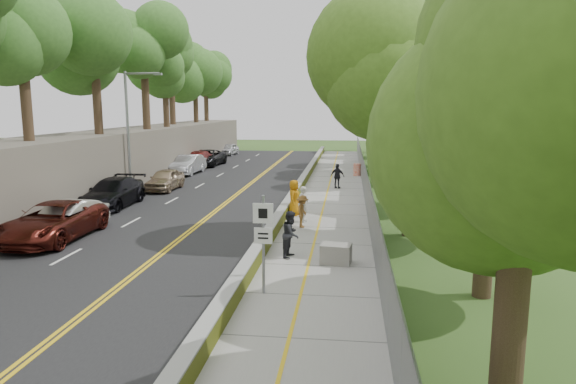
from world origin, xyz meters
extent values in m
plane|color=#33511E|center=(0.00, 0.00, 0.00)|extent=(140.00, 140.00, 0.00)
cube|color=black|center=(-5.40, 15.00, 0.02)|extent=(11.20, 66.00, 0.04)
cube|color=gray|center=(2.55, 15.00, 0.03)|extent=(4.20, 66.00, 0.05)
cube|color=#B2C810|center=(0.25, 15.00, 0.30)|extent=(0.42, 66.00, 0.60)
cube|color=#595147|center=(-13.50, 15.00, 2.00)|extent=(5.00, 66.00, 4.00)
cube|color=slate|center=(4.65, 15.00, 1.00)|extent=(0.04, 66.00, 2.00)
cylinder|color=gray|center=(-10.70, 14.00, 4.00)|extent=(0.18, 0.18, 8.00)
cylinder|color=gray|center=(-9.60, 14.00, 7.85)|extent=(2.30, 0.13, 0.13)
cube|color=gray|center=(-8.52, 14.00, 7.80)|extent=(0.50, 0.22, 0.14)
cylinder|color=gray|center=(1.05, -3.00, 1.60)|extent=(0.09, 0.09, 3.10)
cube|color=white|center=(1.05, -3.03, 2.60)|extent=(0.62, 0.04, 0.62)
cube|color=white|center=(1.05, -3.03, 1.90)|extent=(0.56, 0.04, 0.50)
cylinder|color=red|center=(4.30, 24.85, 0.55)|extent=(0.61, 0.61, 1.00)
cube|color=slate|center=(3.20, 0.37, 0.41)|extent=(1.19, 0.96, 0.73)
imported|color=white|center=(-9.00, 3.25, 0.79)|extent=(1.98, 4.68, 1.50)
imported|color=#4F1711|center=(-9.11, 2.34, 0.85)|extent=(2.74, 5.87, 1.62)
imported|color=black|center=(-9.92, 9.82, 0.85)|extent=(2.41, 5.66, 1.63)
imported|color=tan|center=(-9.02, 15.86, 0.77)|extent=(1.74, 4.31, 1.47)
imported|color=#BABBC3|center=(-10.07, 24.27, 0.85)|extent=(1.93, 5.01, 1.63)
imported|color=black|center=(-10.12, 30.51, 0.81)|extent=(2.88, 5.68, 1.54)
imported|color=maroon|center=(-10.53, 28.46, 0.82)|extent=(2.39, 5.47, 1.56)
imported|color=silver|center=(-10.60, 41.67, 0.72)|extent=(1.92, 4.12, 1.36)
imported|color=#BA700C|center=(0.75, 8.59, 1.00)|extent=(0.73, 1.00, 1.90)
imported|color=beige|center=(1.43, 7.10, 0.95)|extent=(0.43, 0.66, 1.80)
imported|color=black|center=(1.45, 1.00, 0.95)|extent=(0.84, 0.99, 1.80)
imported|color=brown|center=(1.45, 5.89, 0.83)|extent=(0.71, 1.08, 1.56)
imported|color=black|center=(2.83, 17.94, 0.92)|extent=(1.11, 0.76, 1.75)
camera|label=1|loc=(3.60, -18.03, 5.81)|focal=32.00mm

